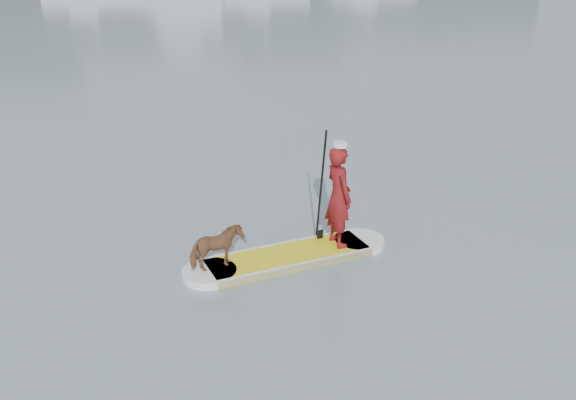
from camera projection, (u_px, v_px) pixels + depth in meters
name	position (u px, v px, depth m)	size (l,w,h in m)	color
ground	(257.00, 200.00, 11.99)	(140.00, 140.00, 0.00)	slate
paddleboard	(288.00, 257.00, 9.76)	(3.28, 1.09, 0.12)	yellow
paddler	(339.00, 196.00, 9.75)	(0.58, 0.38, 1.59)	maroon
white_cap	(340.00, 144.00, 9.43)	(0.22, 0.22, 0.07)	silver
dog	(216.00, 248.00, 9.18)	(0.35, 0.77, 0.65)	brown
paddle	(321.00, 199.00, 9.96)	(0.10, 0.30, 2.00)	black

